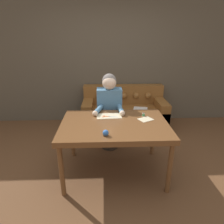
# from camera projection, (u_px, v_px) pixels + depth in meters

# --- Properties ---
(ground_plane) EXTENTS (16.00, 16.00, 0.00)m
(ground_plane) POSITION_uv_depth(u_px,v_px,m) (111.00, 175.00, 2.82)
(ground_plane) COLOR brown
(wall_back) EXTENTS (8.00, 0.06, 2.60)m
(wall_back) POSITION_uv_depth(u_px,v_px,m) (108.00, 62.00, 4.24)
(wall_back) COLOR brown
(wall_back) RESTS_ON ground_plane
(dining_table) EXTENTS (1.41, 0.98, 0.76)m
(dining_table) POSITION_uv_depth(u_px,v_px,m) (114.00, 128.00, 2.65)
(dining_table) COLOR brown
(dining_table) RESTS_ON ground_plane
(couch) EXTENTS (1.70, 0.81, 0.84)m
(couch) POSITION_uv_depth(u_px,v_px,m) (124.00, 113.00, 4.23)
(couch) COLOR brown
(couch) RESTS_ON ground_plane
(person) EXTENTS (0.47, 0.59, 1.29)m
(person) POSITION_uv_depth(u_px,v_px,m) (109.00, 112.00, 3.27)
(person) COLOR #33281E
(person) RESTS_ON ground_plane
(pattern_paper_main) EXTENTS (0.36, 0.23, 0.00)m
(pattern_paper_main) POSITION_uv_depth(u_px,v_px,m) (109.00, 116.00, 2.85)
(pattern_paper_main) COLOR beige
(pattern_paper_main) RESTS_ON dining_table
(pattern_paper_offcut) EXTENTS (0.23, 0.22, 0.00)m
(pattern_paper_offcut) POSITION_uv_depth(u_px,v_px,m) (146.00, 119.00, 2.74)
(pattern_paper_offcut) COLOR beige
(pattern_paper_offcut) RESTS_ON dining_table
(scissors) EXTENTS (0.23, 0.09, 0.01)m
(scissors) POSITION_uv_depth(u_px,v_px,m) (107.00, 117.00, 2.83)
(scissors) COLOR silver
(scissors) RESTS_ON dining_table
(thread_spool) EXTENTS (0.04, 0.04, 0.05)m
(thread_spool) POSITION_uv_depth(u_px,v_px,m) (144.00, 115.00, 2.84)
(thread_spool) COLOR #338C4C
(thread_spool) RESTS_ON dining_table
(pin_cushion) EXTENTS (0.07, 0.07, 0.07)m
(pin_cushion) POSITION_uv_depth(u_px,v_px,m) (106.00, 133.00, 2.29)
(pin_cushion) COLOR #4C3828
(pin_cushion) RESTS_ON dining_table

